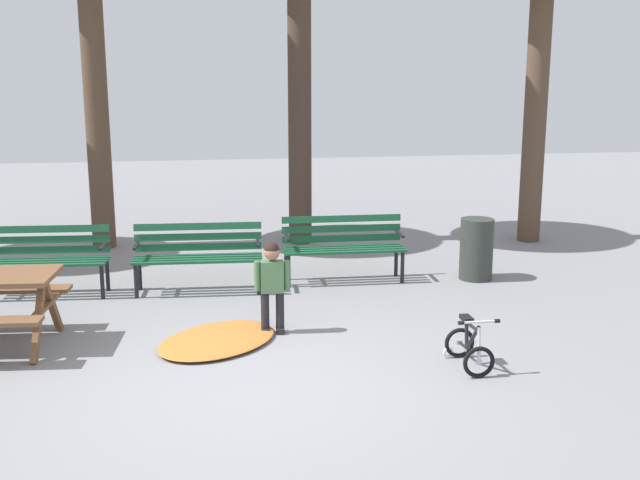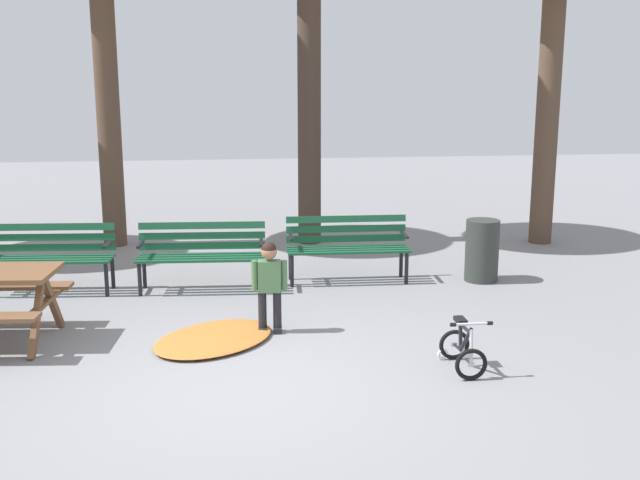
% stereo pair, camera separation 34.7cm
% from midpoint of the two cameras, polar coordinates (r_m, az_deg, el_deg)
% --- Properties ---
extents(ground, '(36.00, 36.00, 0.00)m').
position_cam_midpoint_polar(ground, '(7.01, -6.55, -10.66)').
color(ground, gray).
extents(park_bench_far_left, '(1.63, 0.58, 0.85)m').
position_cam_midpoint_polar(park_bench_far_left, '(10.20, -20.69, -1.02)').
color(park_bench_far_left, '#195133').
rests_on(park_bench_far_left, ground).
extents(park_bench_left, '(1.63, 0.56, 0.85)m').
position_cam_midpoint_polar(park_bench_left, '(9.85, -9.97, -0.85)').
color(park_bench_left, '#195133').
rests_on(park_bench_left, ground).
extents(park_bench_right, '(1.61, 0.50, 0.85)m').
position_cam_midpoint_polar(park_bench_right, '(10.21, 0.74, -0.19)').
color(park_bench_right, '#195133').
rests_on(park_bench_right, ground).
extents(child_standing, '(0.38, 0.18, 0.99)m').
position_cam_midpoint_polar(child_standing, '(8.14, -4.77, -3.02)').
color(child_standing, black).
rests_on(child_standing, ground).
extents(kids_bicycle, '(0.39, 0.56, 0.54)m').
position_cam_midpoint_polar(kids_bicycle, '(7.41, 9.60, -7.79)').
color(kids_bicycle, black).
rests_on(kids_bicycle, ground).
extents(leaf_pile, '(1.67, 1.67, 0.07)m').
position_cam_midpoint_polar(leaf_pile, '(8.08, -8.80, -7.27)').
color(leaf_pile, '#B26B2D').
rests_on(leaf_pile, ground).
extents(trash_bin, '(0.44, 0.44, 0.82)m').
position_cam_midpoint_polar(trash_bin, '(10.46, 10.53, -0.66)').
color(trash_bin, '#2D332D').
rests_on(trash_bin, ground).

